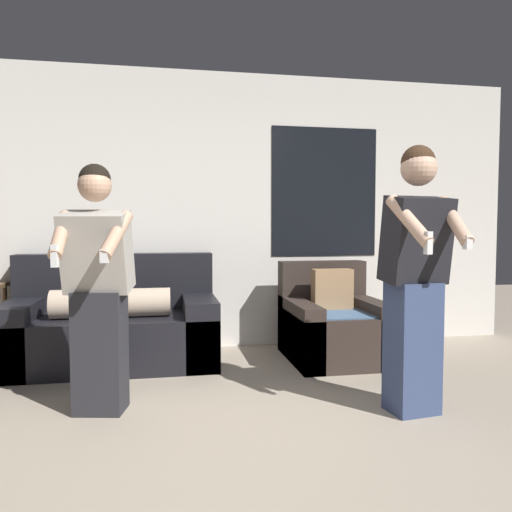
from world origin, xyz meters
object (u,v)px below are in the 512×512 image
object	(u,v)px
armchair	(333,326)
person_left	(98,289)
person_right	(415,277)
couch	(114,327)

from	to	relation	value
armchair	person_left	distance (m)	2.21
person_right	person_left	bearing A→B (deg)	169.35
person_right	couch	bearing A→B (deg)	142.27
armchair	person_left	size ratio (longest dim) A/B	0.59
armchair	person_left	bearing A→B (deg)	-152.78
person_left	person_right	distance (m)	2.02
couch	person_right	xyz separation A→B (m)	(2.00, -1.55, 0.55)
armchair	person_right	world-z (taller)	person_right
couch	person_left	distance (m)	1.27
armchair	person_left	xyz separation A→B (m)	(-1.91, -0.98, 0.50)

